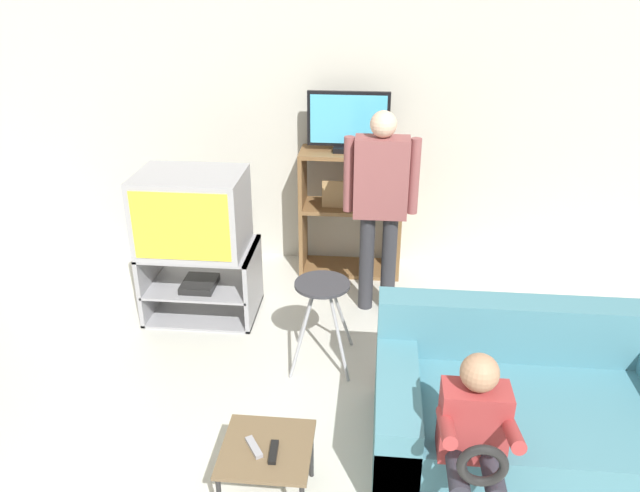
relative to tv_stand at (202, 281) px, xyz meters
The scene contains 12 objects.
wall_back 1.68m from the tv_stand, 53.95° to the left, with size 6.40×0.06×2.60m.
tv_stand is the anchor object (origin of this frame).
television_main 0.56m from the tv_stand, behind, with size 0.75×0.56×0.56m.
media_shelf 1.36m from the tv_stand, 37.41° to the left, with size 0.83×0.37×1.05m.
television_flat 1.66m from the tv_stand, 38.82° to the left, with size 0.64×0.20×0.47m.
folding_stool 1.11m from the tv_stand, 29.57° to the right, with size 0.40×0.43×0.59m.
snack_table 1.93m from the tv_stand, 65.49° to the right, with size 0.43×0.43×0.35m.
remote_control_black 1.98m from the tv_stand, 64.91° to the right, with size 0.04×0.14×0.02m, color black.
remote_control_white 1.92m from the tv_stand, 67.26° to the right, with size 0.04×0.14×0.02m, color gray.
couch 2.48m from the tv_stand, 30.97° to the right, with size 1.63×0.98×0.74m.
person_standing_adult 1.47m from the tv_stand, ahead, with size 0.53×0.20×1.52m.
person_seated_child 2.54m from the tv_stand, 46.46° to the right, with size 0.33×0.43×0.93m.
Camera 1 is at (0.50, -1.27, 2.46)m, focal length 35.00 mm.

